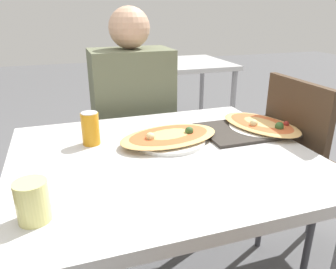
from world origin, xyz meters
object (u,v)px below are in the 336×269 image
object	(u,v)px
soda_can	(90,128)
pizza_second	(261,125)
chair_side_right	(308,170)
dining_table	(163,173)
person_seated	(133,105)
drink_glass	(33,201)
chair_far_seated	(130,132)
pizza_main	(169,137)

from	to	relation	value
soda_can	pizza_second	distance (m)	0.70
chair_side_right	soda_can	world-z (taller)	chair_side_right
dining_table	person_seated	distance (m)	0.68
person_seated	chair_side_right	bearing A→B (deg)	136.95
dining_table	pizza_second	size ratio (longest dim) A/B	2.53
dining_table	drink_glass	distance (m)	0.51
soda_can	chair_far_seated	bearing A→B (deg)	65.99
person_seated	drink_glass	size ratio (longest dim) A/B	11.80
drink_glass	pizza_second	world-z (taller)	drink_glass
dining_table	chair_far_seated	bearing A→B (deg)	86.78
pizza_main	dining_table	bearing A→B (deg)	-119.75
person_seated	pizza_second	distance (m)	0.71
chair_far_seated	pizza_second	world-z (taller)	chair_far_seated
drink_glass	pizza_second	distance (m)	0.96
soda_can	pizza_second	bearing A→B (deg)	-5.77
dining_table	soda_can	distance (m)	0.32
drink_glass	person_seated	bearing A→B (deg)	63.96
chair_side_right	pizza_main	xyz separation A→B (m)	(-0.65, 0.05, 0.23)
drink_glass	pizza_main	bearing A→B (deg)	37.82
dining_table	pizza_second	world-z (taller)	pizza_second
pizza_main	drink_glass	xyz separation A→B (m)	(-0.47, -0.37, 0.03)
chair_side_right	pizza_second	size ratio (longest dim) A/B	2.30
dining_table	chair_side_right	world-z (taller)	chair_side_right
chair_far_seated	chair_side_right	world-z (taller)	same
soda_can	pizza_second	world-z (taller)	soda_can
pizza_second	drink_glass	bearing A→B (deg)	-157.23
chair_far_seated	soda_can	size ratio (longest dim) A/B	7.61
dining_table	person_seated	size ratio (longest dim) A/B	0.85
dining_table	pizza_main	bearing A→B (deg)	60.25
dining_table	chair_side_right	bearing A→B (deg)	4.02
pizza_main	pizza_second	size ratio (longest dim) A/B	1.04
chair_far_seated	chair_side_right	size ratio (longest dim) A/B	1.00
chair_far_seated	person_seated	xyz separation A→B (m)	(0.00, -0.12, 0.20)
dining_table	pizza_second	xyz separation A→B (m)	(0.47, 0.11, 0.10)
soda_can	drink_glass	xyz separation A→B (m)	(-0.18, -0.44, -0.01)
soda_can	pizza_second	size ratio (longest dim) A/B	0.30
dining_table	person_seated	world-z (taller)	person_seated
dining_table	chair_far_seated	distance (m)	0.80
chair_far_seated	pizza_second	distance (m)	0.84
chair_side_right	soda_can	size ratio (longest dim) A/B	7.61
pizza_main	soda_can	xyz separation A→B (m)	(-0.29, 0.08, 0.04)
dining_table	drink_glass	xyz separation A→B (m)	(-0.41, -0.27, 0.13)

